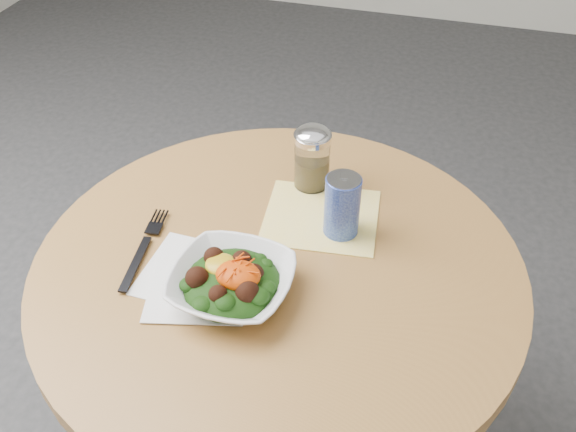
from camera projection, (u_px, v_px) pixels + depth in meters
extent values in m
cylinder|color=black|center=(280.00, 388.00, 1.43)|extent=(0.10, 0.10, 0.71)
cylinder|color=#B98742|center=(278.00, 268.00, 1.19)|extent=(0.90, 0.90, 0.04)
cube|color=yellow|center=(321.00, 217.00, 1.27)|extent=(0.24, 0.22, 0.00)
cube|color=white|center=(192.00, 272.00, 1.15)|extent=(0.18, 0.18, 0.00)
cube|color=white|center=(199.00, 287.00, 1.12)|extent=(0.21, 0.21, 0.00)
imported|color=white|center=(232.00, 283.00, 1.09)|extent=(0.22, 0.22, 0.05)
ellipsoid|color=black|center=(232.00, 284.00, 1.10)|extent=(0.17, 0.17, 0.06)
ellipsoid|color=#BE9613|center=(221.00, 264.00, 1.09)|extent=(0.05, 0.05, 0.02)
ellipsoid|color=#D14904|center=(238.00, 275.00, 1.07)|extent=(0.08, 0.07, 0.03)
cube|color=black|center=(135.00, 264.00, 1.16)|extent=(0.03, 0.14, 0.00)
cube|color=black|center=(156.00, 223.00, 1.25)|extent=(0.04, 0.08, 0.00)
cylinder|color=silver|center=(312.00, 162.00, 1.31)|extent=(0.07, 0.07, 0.11)
cylinder|color=#A38A4C|center=(312.00, 172.00, 1.33)|extent=(0.06, 0.06, 0.06)
cylinder|color=white|center=(313.00, 137.00, 1.27)|extent=(0.08, 0.08, 0.01)
ellipsoid|color=white|center=(313.00, 135.00, 1.27)|extent=(0.07, 0.07, 0.03)
cylinder|color=#0D1F98|center=(342.00, 206.00, 1.20)|extent=(0.07, 0.07, 0.12)
cylinder|color=#B1B1B8|center=(344.00, 179.00, 1.15)|extent=(0.06, 0.06, 0.00)
cube|color=#B1B1B8|center=(344.00, 175.00, 1.16)|extent=(0.02, 0.02, 0.00)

